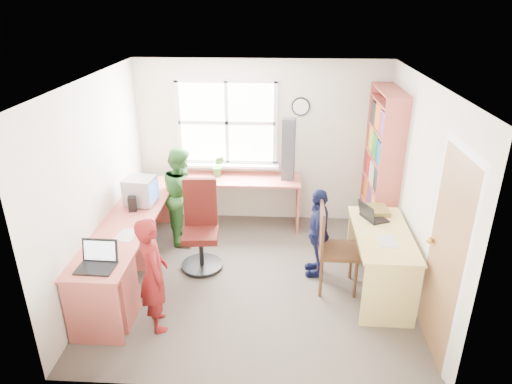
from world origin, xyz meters
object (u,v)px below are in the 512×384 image
laptop_left (98,261)px  person_red (154,274)px  l_desk (139,256)px  laptop_right (371,215)px  wooden_chair (331,245)px  right_desk (381,249)px  person_navy (318,232)px  crt_monitor (140,191)px  swivel_chair (201,231)px  potted_plant (218,166)px  bookshelf (381,170)px  cd_tower (288,150)px  person_green (182,195)px

laptop_left → person_red: 0.56m
l_desk → laptop_right: size_ratio=7.61×
wooden_chair → laptop_right: size_ratio=2.69×
right_desk → person_navy: bearing=155.1°
right_desk → crt_monitor: bearing=168.8°
person_navy → crt_monitor: bearing=-97.2°
swivel_chair → laptop_right: bearing=-8.3°
laptop_right → person_navy: bearing=65.2°
laptop_right → person_red: person_red is taller
wooden_chair → person_navy: size_ratio=0.92×
person_red → l_desk: bearing=4.7°
swivel_chair → laptop_left: size_ratio=3.08×
l_desk → laptop_right: bearing=9.7°
l_desk → person_red: 0.72m
right_desk → laptop_left: (-2.93, -0.81, 0.25)m
potted_plant → person_navy: person_navy is taller
bookshelf → cd_tower: size_ratio=2.35×
crt_monitor → potted_plant: crt_monitor is taller
cd_tower → bookshelf: bearing=-4.8°
laptop_left → laptop_right: bearing=23.6°
person_navy → l_desk: bearing=-76.8°
person_red → person_navy: person_red is taller
l_desk → swivel_chair: 0.84m
person_red → crt_monitor: bearing=-4.3°
crt_monitor → wooden_chair: bearing=-6.8°
l_desk → person_green: bearing=78.4°
crt_monitor → person_red: size_ratio=0.32×
laptop_right → cd_tower: (-0.97, 1.26, 0.38)m
wooden_chair → laptop_right: bearing=31.5°
potted_plant → bookshelf: bearing=-7.5°
l_desk → laptop_right: 2.73m
right_desk → cd_tower: (-1.05, 1.58, 0.64)m
swivel_chair → potted_plant: bearing=81.4°
l_desk → wooden_chair: wooden_chair is taller
laptop_left → person_navy: size_ratio=0.33×
laptop_right → bookshelf: bearing=-39.9°
right_desk → cd_tower: cd_tower is taller
l_desk → person_red: person_red is taller
crt_monitor → person_green: 0.69m
wooden_chair → person_red: bearing=-156.5°
laptop_right → l_desk: bearing=75.9°
crt_monitor → laptop_right: crt_monitor is taller
wooden_chair → swivel_chair: bearing=166.2°
l_desk → bookshelf: size_ratio=1.40×
wooden_chair → potted_plant: 2.21m
crt_monitor → person_navy: bearing=-0.4°
crt_monitor → cd_tower: cd_tower is taller
swivel_chair → laptop_right: swivel_chair is taller
bookshelf → swivel_chair: size_ratio=1.85×
potted_plant → person_green: (-0.44, -0.52, -0.24)m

